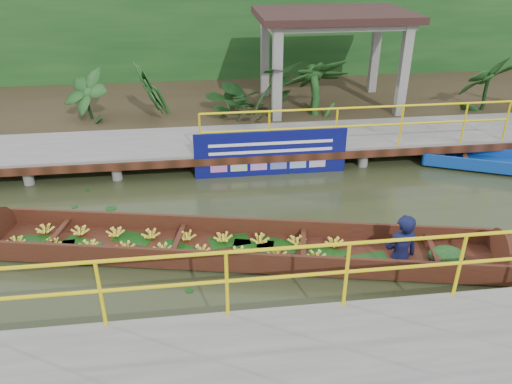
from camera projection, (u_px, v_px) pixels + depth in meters
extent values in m
plane|color=#282F17|center=(258.00, 231.00, 9.78)|extent=(80.00, 80.00, 0.00)
cube|color=#302318|center=(228.00, 103.00, 16.26)|extent=(30.00, 8.00, 0.45)
cube|color=slate|center=(240.00, 141.00, 12.62)|extent=(16.00, 2.00, 0.15)
cube|color=black|center=(244.00, 160.00, 11.78)|extent=(16.00, 0.12, 0.18)
cylinder|color=yellow|center=(361.00, 107.00, 11.59)|extent=(7.50, 0.05, 0.05)
cylinder|color=yellow|center=(359.00, 126.00, 11.80)|extent=(7.50, 0.05, 0.05)
cylinder|color=yellow|center=(359.00, 128.00, 11.83)|extent=(0.05, 0.05, 1.00)
cylinder|color=slate|center=(4.00, 151.00, 12.79)|extent=(0.24, 0.24, 0.55)
cylinder|color=slate|center=(73.00, 173.00, 11.60)|extent=(0.24, 0.24, 0.55)
cylinder|color=slate|center=(85.00, 147.00, 13.01)|extent=(0.24, 0.24, 0.55)
cylinder|color=slate|center=(160.00, 168.00, 11.83)|extent=(0.24, 0.24, 0.55)
cylinder|color=slate|center=(162.00, 143.00, 13.23)|extent=(0.24, 0.24, 0.55)
cylinder|color=slate|center=(243.00, 164.00, 12.05)|extent=(0.24, 0.24, 0.55)
cylinder|color=slate|center=(237.00, 140.00, 13.45)|extent=(0.24, 0.24, 0.55)
cylinder|color=slate|center=(324.00, 160.00, 12.27)|extent=(0.24, 0.24, 0.55)
cylinder|color=slate|center=(310.00, 136.00, 13.68)|extent=(0.24, 0.24, 0.55)
cylinder|color=slate|center=(402.00, 156.00, 12.49)|extent=(0.24, 0.24, 0.55)
cylinder|color=slate|center=(380.00, 133.00, 13.90)|extent=(0.24, 0.24, 0.55)
cylinder|color=slate|center=(477.00, 152.00, 12.72)|extent=(0.24, 0.24, 0.55)
cylinder|color=slate|center=(448.00, 130.00, 14.12)|extent=(0.24, 0.24, 0.55)
cylinder|color=slate|center=(243.00, 164.00, 12.05)|extent=(0.24, 0.24, 0.55)
cylinder|color=yellow|center=(365.00, 242.00, 6.45)|extent=(10.00, 0.05, 0.05)
cylinder|color=yellow|center=(361.00, 271.00, 6.65)|extent=(10.00, 0.05, 0.05)
cylinder|color=yellow|center=(361.00, 274.00, 6.68)|extent=(0.05, 0.05, 1.00)
cube|color=slate|center=(277.00, 80.00, 13.65)|extent=(0.25, 0.25, 2.80)
cube|color=slate|center=(403.00, 76.00, 14.05)|extent=(0.25, 0.25, 2.80)
cube|color=slate|center=(265.00, 60.00, 15.76)|extent=(0.25, 0.25, 2.80)
cube|color=slate|center=(375.00, 57.00, 16.16)|extent=(0.25, 0.25, 2.80)
cube|color=slate|center=(333.00, 22.00, 14.30)|extent=(4.00, 2.60, 0.12)
cube|color=black|center=(334.00, 15.00, 14.20)|extent=(4.40, 3.00, 0.20)
cube|color=#123A15|center=(221.00, 33.00, 17.63)|extent=(30.00, 0.80, 4.00)
cube|color=#36170E|center=(240.00, 251.00, 9.05)|extent=(9.14, 3.00, 0.07)
cube|color=#36170E|center=(243.00, 227.00, 9.48)|extent=(8.91, 1.96, 0.39)
cube|color=#36170E|center=(236.00, 262.00, 8.47)|extent=(8.91, 1.96, 0.39)
ellipsoid|color=#123A15|center=(446.00, 255.00, 8.73)|extent=(0.73, 0.62, 0.30)
imported|color=#0E1235|center=(406.00, 215.00, 8.43)|extent=(0.64, 0.44, 1.70)
cube|color=navy|center=(485.00, 164.00, 12.37)|extent=(3.05, 1.98, 0.10)
cube|color=navy|center=(484.00, 152.00, 12.69)|extent=(2.72, 1.23, 0.29)
cube|color=navy|center=(488.00, 166.00, 11.94)|extent=(2.72, 1.23, 0.29)
cube|color=navy|center=(424.00, 153.00, 12.68)|extent=(0.41, 0.83, 0.29)
cube|color=black|center=(465.00, 155.00, 12.42)|extent=(0.44, 0.85, 0.05)
cube|color=#0B0E5B|center=(271.00, 154.00, 11.77)|extent=(3.62, 0.03, 1.13)
cube|color=white|center=(271.00, 143.00, 11.63)|extent=(2.94, 0.01, 0.07)
cube|color=white|center=(271.00, 151.00, 11.72)|extent=(2.94, 0.01, 0.07)
imported|color=#123A15|center=(84.00, 98.00, 13.41)|extent=(1.25, 1.25, 1.56)
imported|color=#123A15|center=(159.00, 95.00, 13.63)|extent=(1.25, 1.25, 1.56)
imported|color=#123A15|center=(250.00, 92.00, 13.91)|extent=(1.25, 1.25, 1.56)
imported|color=#123A15|center=(320.00, 89.00, 14.13)|extent=(1.25, 1.25, 1.56)
imported|color=#123A15|center=(485.00, 83.00, 14.69)|extent=(1.25, 1.25, 1.56)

